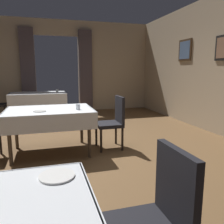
{
  "coord_description": "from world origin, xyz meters",
  "views": [
    {
      "loc": [
        -0.43,
        -3.8,
        1.38
      ],
      "look_at": [
        0.69,
        0.04,
        0.65
      ],
      "focal_mm": 36.88,
      "sensor_mm": 36.0,
      "label": 1
    }
  ],
  "objects_px": {
    "dining_table_mid": "(50,114)",
    "chair_mid_right": "(113,120)",
    "plate_far_a": "(44,93)",
    "plate_near_b": "(57,176)",
    "plate_mid_a": "(40,111)",
    "chair_near_right": "(157,218)",
    "glass_far_b": "(57,91)",
    "glass_mid_b": "(78,107)",
    "dining_table_far": "(38,96)"
  },
  "relations": [
    {
      "from": "dining_table_mid",
      "to": "plate_far_a",
      "type": "xyz_separation_m",
      "value": [
        -0.09,
        2.88,
        0.09
      ]
    },
    {
      "from": "plate_near_b",
      "to": "glass_mid_b",
      "type": "relative_size",
      "value": 2.47
    },
    {
      "from": "dining_table_mid",
      "to": "plate_near_b",
      "type": "xyz_separation_m",
      "value": [
        -0.01,
        -2.55,
        0.09
      ]
    },
    {
      "from": "dining_table_far",
      "to": "plate_mid_a",
      "type": "bearing_deg",
      "value": -88.21
    },
    {
      "from": "plate_near_b",
      "to": "glass_mid_b",
      "type": "xyz_separation_m",
      "value": [
        0.46,
        2.37,
        0.04
      ]
    },
    {
      "from": "plate_mid_a",
      "to": "glass_far_b",
      "type": "distance_m",
      "value": 3.31
    },
    {
      "from": "glass_mid_b",
      "to": "glass_far_b",
      "type": "xyz_separation_m",
      "value": [
        -0.16,
        3.26,
        0.0
      ]
    },
    {
      "from": "dining_table_mid",
      "to": "plate_near_b",
      "type": "height_order",
      "value": "plate_near_b"
    },
    {
      "from": "chair_near_right",
      "to": "plate_mid_a",
      "type": "relative_size",
      "value": 4.79
    },
    {
      "from": "dining_table_far",
      "to": "glass_far_b",
      "type": "distance_m",
      "value": 0.56
    },
    {
      "from": "dining_table_far",
      "to": "plate_far_a",
      "type": "xyz_separation_m",
      "value": [
        0.16,
        -0.15,
        0.1
      ]
    },
    {
      "from": "plate_near_b",
      "to": "glass_mid_b",
      "type": "bearing_deg",
      "value": 79.08
    },
    {
      "from": "dining_table_mid",
      "to": "plate_far_a",
      "type": "height_order",
      "value": "plate_far_a"
    },
    {
      "from": "dining_table_mid",
      "to": "glass_mid_b",
      "type": "relative_size",
      "value": 16.17
    },
    {
      "from": "plate_mid_a",
      "to": "glass_mid_b",
      "type": "relative_size",
      "value": 2.24
    },
    {
      "from": "plate_far_a",
      "to": "dining_table_mid",
      "type": "bearing_deg",
      "value": -88.21
    },
    {
      "from": "dining_table_far",
      "to": "plate_near_b",
      "type": "xyz_separation_m",
      "value": [
        0.24,
        -5.59,
        0.1
      ]
    },
    {
      "from": "chair_mid_right",
      "to": "plate_far_a",
      "type": "xyz_separation_m",
      "value": [
        -1.18,
        2.93,
        0.24
      ]
    },
    {
      "from": "chair_mid_right",
      "to": "plate_far_a",
      "type": "height_order",
      "value": "chair_mid_right"
    },
    {
      "from": "dining_table_far",
      "to": "plate_near_b",
      "type": "bearing_deg",
      "value": -87.54
    },
    {
      "from": "chair_near_right",
      "to": "chair_mid_right",
      "type": "distance_m",
      "value": 2.77
    },
    {
      "from": "plate_mid_a",
      "to": "plate_far_a",
      "type": "bearing_deg",
      "value": 88.87
    },
    {
      "from": "chair_near_right",
      "to": "chair_mid_right",
      "type": "xyz_separation_m",
      "value": [
        0.54,
        2.72,
        0.0
      ]
    },
    {
      "from": "dining_table_mid",
      "to": "glass_mid_b",
      "type": "bearing_deg",
      "value": -21.86
    },
    {
      "from": "plate_near_b",
      "to": "chair_near_right",
      "type": "bearing_deg",
      "value": -21.19
    },
    {
      "from": "chair_mid_right",
      "to": "plate_near_b",
      "type": "xyz_separation_m",
      "value": [
        -1.1,
        -2.5,
        0.24
      ]
    },
    {
      "from": "plate_near_b",
      "to": "glass_mid_b",
      "type": "distance_m",
      "value": 2.42
    },
    {
      "from": "glass_far_b",
      "to": "dining_table_mid",
      "type": "bearing_deg",
      "value": -95.33
    },
    {
      "from": "chair_near_right",
      "to": "glass_far_b",
      "type": "relative_size",
      "value": 10.34
    },
    {
      "from": "glass_mid_b",
      "to": "dining_table_mid",
      "type": "bearing_deg",
      "value": 158.14
    },
    {
      "from": "dining_table_far",
      "to": "chair_near_right",
      "type": "distance_m",
      "value": 5.86
    },
    {
      "from": "chair_near_right",
      "to": "glass_far_b",
      "type": "distance_m",
      "value": 5.86
    },
    {
      "from": "chair_near_right",
      "to": "glass_mid_b",
      "type": "relative_size",
      "value": 10.72
    },
    {
      "from": "dining_table_far",
      "to": "chair_mid_right",
      "type": "relative_size",
      "value": 1.67
    },
    {
      "from": "plate_mid_a",
      "to": "plate_near_b",
      "type": "bearing_deg",
      "value": -86.61
    },
    {
      "from": "dining_table_mid",
      "to": "chair_mid_right",
      "type": "distance_m",
      "value": 1.1
    },
    {
      "from": "chair_near_right",
      "to": "plate_far_a",
      "type": "bearing_deg",
      "value": 96.44
    },
    {
      "from": "chair_mid_right",
      "to": "glass_far_b",
      "type": "bearing_deg",
      "value": 104.32
    },
    {
      "from": "dining_table_far",
      "to": "chair_near_right",
      "type": "height_order",
      "value": "chair_near_right"
    },
    {
      "from": "dining_table_far",
      "to": "plate_mid_a",
      "type": "distance_m",
      "value": 3.24
    },
    {
      "from": "dining_table_mid",
      "to": "chair_mid_right",
      "type": "bearing_deg",
      "value": -2.64
    },
    {
      "from": "dining_table_far",
      "to": "plate_mid_a",
      "type": "relative_size",
      "value": 8.0
    },
    {
      "from": "dining_table_far",
      "to": "glass_far_b",
      "type": "height_order",
      "value": "glass_far_b"
    },
    {
      "from": "plate_far_a",
      "to": "glass_far_b",
      "type": "distance_m",
      "value": 0.43
    },
    {
      "from": "chair_near_right",
      "to": "plate_near_b",
      "type": "distance_m",
      "value": 0.65
    },
    {
      "from": "plate_near_b",
      "to": "plate_mid_a",
      "type": "bearing_deg",
      "value": 93.39
    },
    {
      "from": "dining_table_mid",
      "to": "plate_far_a",
      "type": "relative_size",
      "value": 6.83
    },
    {
      "from": "plate_far_a",
      "to": "glass_far_b",
      "type": "height_order",
      "value": "glass_far_b"
    },
    {
      "from": "chair_near_right",
      "to": "glass_mid_b",
      "type": "xyz_separation_m",
      "value": [
        -0.1,
        2.59,
        0.28
      ]
    },
    {
      "from": "plate_near_b",
      "to": "plate_mid_a",
      "type": "relative_size",
      "value": 1.1
    }
  ]
}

